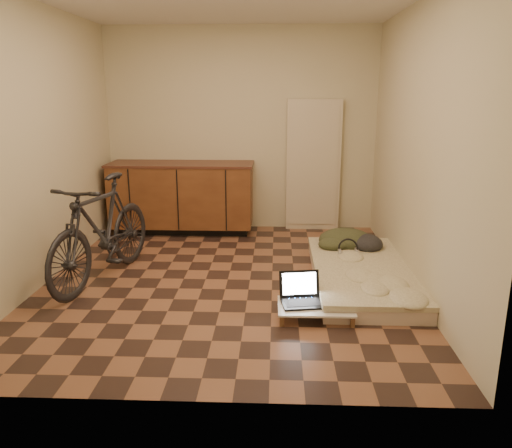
{
  "coord_description": "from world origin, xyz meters",
  "views": [
    {
      "loc": [
        0.47,
        -4.59,
        1.8
      ],
      "look_at": [
        0.28,
        0.07,
        0.55
      ],
      "focal_mm": 35.0,
      "sensor_mm": 36.0,
      "label": 1
    }
  ],
  "objects_px": {
    "bicycle": "(101,225)",
    "futon": "(361,274)",
    "laptop": "(301,296)",
    "lap_desk": "(316,307)"
  },
  "relations": [
    {
      "from": "futon",
      "to": "lap_desk",
      "type": "xyz_separation_m",
      "value": [
        -0.5,
        -0.81,
        0.01
      ]
    },
    {
      "from": "futon",
      "to": "laptop",
      "type": "bearing_deg",
      "value": -129.61
    },
    {
      "from": "bicycle",
      "to": "futon",
      "type": "height_order",
      "value": "bicycle"
    },
    {
      "from": "bicycle",
      "to": "futon",
      "type": "xyz_separation_m",
      "value": [
        2.5,
        0.06,
        -0.48
      ]
    },
    {
      "from": "laptop",
      "to": "futon",
      "type": "bearing_deg",
      "value": 40.96
    },
    {
      "from": "bicycle",
      "to": "futon",
      "type": "distance_m",
      "value": 2.55
    },
    {
      "from": "futon",
      "to": "bicycle",
      "type": "bearing_deg",
      "value": -178.63
    },
    {
      "from": "lap_desk",
      "to": "laptop",
      "type": "xyz_separation_m",
      "value": [
        -0.11,
        0.07,
        0.06
      ]
    },
    {
      "from": "bicycle",
      "to": "laptop",
      "type": "relative_size",
      "value": 4.51
    },
    {
      "from": "bicycle",
      "to": "laptop",
      "type": "xyz_separation_m",
      "value": [
        1.89,
        -0.68,
        -0.41
      ]
    }
  ]
}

